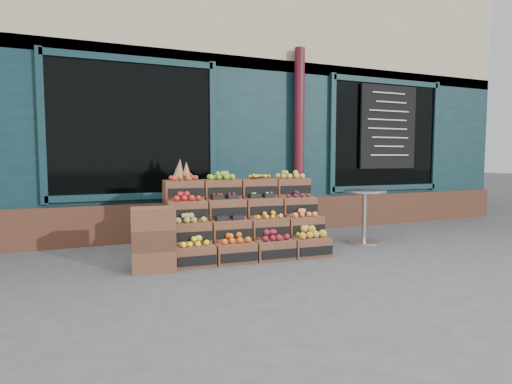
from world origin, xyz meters
name	(u,v)px	position (x,y,z in m)	size (l,w,h in m)	color
ground	(293,264)	(0.00, 0.00, 0.00)	(60.00, 60.00, 0.00)	#434346
shop_facade	(188,110)	(0.00, 5.11, 2.40)	(12.00, 6.24, 4.80)	#0D282D
crate_display	(244,225)	(-0.35, 0.79, 0.40)	(2.14, 1.14, 1.30)	brown
spare_crates	(153,239)	(-1.63, 0.38, 0.37)	(0.53, 0.39, 0.74)	brown
bistro_table	(364,210)	(1.62, 0.74, 0.51)	(0.65, 0.65, 0.82)	#B8BABF
shopkeeper	(134,172)	(-1.53, 2.81, 1.07)	(0.78, 0.51, 2.14)	#144925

